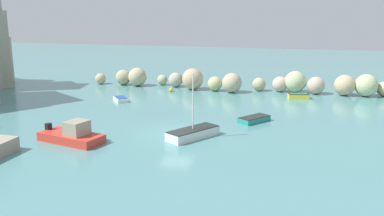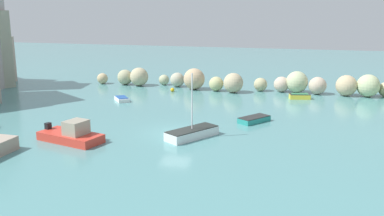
% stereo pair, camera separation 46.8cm
% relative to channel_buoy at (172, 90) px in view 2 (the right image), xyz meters
% --- Properties ---
extents(cove_water, '(160.00, 160.00, 0.00)m').
position_rel_channel_buoy_xyz_m(cove_water, '(5.88, -17.10, -0.25)').
color(cove_water, teal).
rests_on(cove_water, ground).
extents(rock_breakwater, '(40.40, 4.75, 2.69)m').
position_rel_channel_buoy_xyz_m(rock_breakwater, '(10.09, 2.95, 0.90)').
color(rock_breakwater, tan).
rests_on(rock_breakwater, ground).
extents(channel_buoy, '(0.49, 0.49, 0.49)m').
position_rel_channel_buoy_xyz_m(channel_buoy, '(0.00, 0.00, 0.00)').
color(channel_buoy, gold).
rests_on(channel_buoy, cove_water).
extents(moored_boat_0, '(3.74, 4.68, 5.20)m').
position_rel_channel_buoy_xyz_m(moored_boat_0, '(7.53, -17.98, 0.15)').
color(moored_boat_0, silver).
rests_on(moored_boat_0, cove_water).
extents(moored_boat_2, '(5.51, 3.39, 1.74)m').
position_rel_channel_buoy_xyz_m(moored_boat_2, '(-1.16, -21.44, 0.31)').
color(moored_boat_2, red).
rests_on(moored_boat_2, cove_water).
extents(moored_boat_4, '(2.84, 3.25, 0.51)m').
position_rel_channel_buoy_xyz_m(moored_boat_4, '(11.66, -11.83, 0.01)').
color(moored_boat_4, teal).
rests_on(moored_boat_4, cove_water).
extents(moored_boat_5, '(2.33, 2.48, 0.48)m').
position_rel_channel_buoy_xyz_m(moored_boat_5, '(-3.73, -6.70, -0.02)').
color(moored_boat_5, white).
rests_on(moored_boat_5, cove_water).
extents(moored_boat_6, '(2.49, 1.61, 0.60)m').
position_rel_channel_buoy_xyz_m(moored_boat_6, '(15.32, -0.14, 0.07)').
color(moored_boat_6, yellow).
rests_on(moored_boat_6, cove_water).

